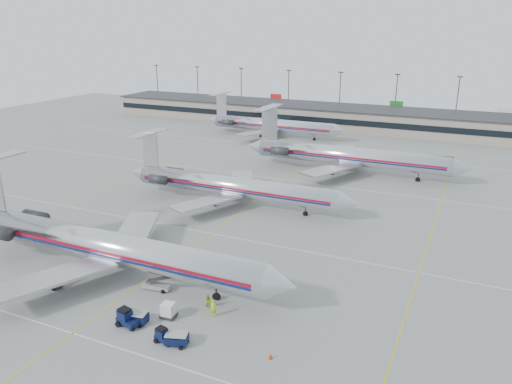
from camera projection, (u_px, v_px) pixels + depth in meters
The scene contains 19 objects.
ground at pixel (173, 261), 65.69m from camera, with size 260.00×260.00×0.00m, color gray.
apron_markings at pixel (210, 233), 74.31m from camera, with size 160.00×0.15×0.02m, color silver.
terminal at pixel (356, 118), 149.16m from camera, with size 162.00×17.00×6.25m.
light_mast_row at pixel (367, 94), 159.54m from camera, with size 163.60×0.40×15.28m.
jet_foreground at pixel (104, 245), 61.40m from camera, with size 49.07×28.89×12.84m.
jet_second_row at pixel (230, 186), 85.69m from camera, with size 43.21×25.44×11.31m.
jet_third_row at pixel (346, 156), 103.71m from camera, with size 47.19×29.03×12.90m.
jet_back_row at pixel (270, 125), 138.43m from camera, with size 41.32×25.42×11.30m.
tug_left at pixel (50, 280), 58.87m from camera, with size 2.52×1.40×1.98m.
tug_center at pixel (126, 318), 51.14m from camera, with size 2.60×1.68×1.96m.
tug_right at pixel (163, 336), 48.53m from camera, with size 2.09×1.33×1.57m.
cart_inner at pixel (137, 317), 51.72m from camera, with size 2.40×1.85×1.23m.
cart_outer at pixel (177, 339), 48.24m from camera, with size 2.49×2.05×1.21m.
uld_container at pixel (168, 310), 52.66m from camera, with size 1.70×1.46×1.67m.
belt_loader at pixel (157, 285), 58.35m from camera, with size 4.09×1.68×2.11m.
ramp_worker_near at pixel (213, 308), 52.79m from camera, with size 0.71×0.47×1.95m, color #9DEB16.
ramp_worker_far at pixel (208, 302), 54.42m from camera, with size 0.78×0.61×1.60m, color #97C612.
cone_right at pixel (270, 356), 46.26m from camera, with size 0.44×0.44×0.60m, color red.
cone_left at pixel (76, 278), 60.55m from camera, with size 0.42×0.42×0.58m, color red.
Camera 1 is at (34.74, -49.45, 29.41)m, focal length 35.00 mm.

